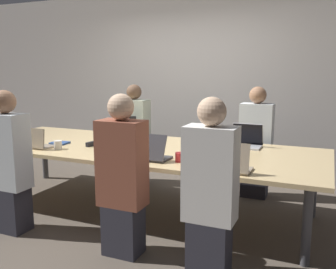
# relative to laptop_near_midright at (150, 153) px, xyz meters

# --- Properties ---
(ground_plane) EXTENTS (24.00, 24.00, 0.00)m
(ground_plane) POSITION_rel_laptop_near_midright_xyz_m (-0.41, 0.50, -0.82)
(ground_plane) COLOR brown
(curtain_wall) EXTENTS (12.00, 0.06, 2.80)m
(curtain_wall) POSITION_rel_laptop_near_midright_xyz_m (-0.41, 2.32, 0.58)
(curtain_wall) COLOR #BCB7B2
(curtain_wall) RESTS_ON ground_plane
(conference_table) EXTENTS (4.10, 1.50, 0.74)m
(conference_table) POSITION_rel_laptop_near_midright_xyz_m (-0.41, 0.50, -0.12)
(conference_table) COLOR #D6B77F
(conference_table) RESTS_ON ground_plane
(laptop_near_midright) EXTENTS (0.35, 0.27, 0.26)m
(laptop_near_midright) POSITION_rel_laptop_near_midright_xyz_m (0.00, 0.00, 0.00)
(laptop_near_midright) COLOR #333338
(laptop_near_midright) RESTS_ON conference_table
(person_near_midright) EXTENTS (0.40, 0.24, 1.42)m
(person_near_midright) POSITION_rel_laptop_near_midright_xyz_m (-0.03, -0.49, -0.12)
(person_near_midright) COLOR #2D2D38
(person_near_midright) RESTS_ON ground_plane
(cup_near_midright) EXTENTS (0.08, 0.08, 0.09)m
(cup_near_midright) POSITION_rel_laptop_near_midright_xyz_m (0.29, 0.05, -0.03)
(cup_near_midright) COLOR red
(cup_near_midright) RESTS_ON conference_table
(bottle_near_midright) EXTENTS (0.06, 0.06, 0.25)m
(bottle_near_midright) POSITION_rel_laptop_near_midright_xyz_m (-0.26, 0.09, 0.04)
(bottle_near_midright) COLOR green
(bottle_near_midright) RESTS_ON conference_table
(laptop_near_left) EXTENTS (0.31, 0.23, 0.24)m
(laptop_near_left) POSITION_rel_laptop_near_midright_xyz_m (-1.40, -0.02, -0.00)
(laptop_near_left) COLOR gray
(laptop_near_left) RESTS_ON conference_table
(person_near_left) EXTENTS (0.40, 0.24, 1.42)m
(person_near_left) POSITION_rel_laptop_near_midright_xyz_m (-1.30, -0.52, -0.12)
(person_near_left) COLOR #2D2D38
(person_near_left) RESTS_ON ground_plane
(cup_near_left) EXTENTS (0.09, 0.09, 0.10)m
(cup_near_left) POSITION_rel_laptop_near_midright_xyz_m (-1.15, 0.04, -0.03)
(cup_near_left) COLOR white
(cup_near_left) RESTS_ON conference_table
(laptop_near_right) EXTENTS (0.33, 0.26, 0.27)m
(laptop_near_right) POSITION_rel_laptop_near_midright_xyz_m (0.83, -0.11, 0.00)
(laptop_near_right) COLOR gray
(laptop_near_right) RESTS_ON conference_table
(person_near_right) EXTENTS (0.40, 0.24, 1.42)m
(person_near_right) POSITION_rel_laptop_near_midright_xyz_m (0.76, -0.51, -0.13)
(person_near_right) COLOR #2D2D38
(person_near_right) RESTS_ON ground_plane
(laptop_far_midleft) EXTENTS (0.32, 0.26, 0.26)m
(laptop_far_midleft) POSITION_rel_laptop_near_midright_xyz_m (-0.93, 1.09, 0.00)
(laptop_far_midleft) COLOR #333338
(laptop_far_midleft) RESTS_ON conference_table
(person_far_midleft) EXTENTS (0.40, 0.24, 1.40)m
(person_far_midleft) POSITION_rel_laptop_near_midright_xyz_m (-0.95, 1.43, -0.14)
(person_far_midleft) COLOR #2D2D38
(person_far_midleft) RESTS_ON ground_plane
(cup_far_midleft) EXTENTS (0.07, 0.07, 0.08)m
(cup_far_midleft) POSITION_rel_laptop_near_midright_xyz_m (-0.67, 1.02, -0.03)
(cup_far_midleft) COLOR #232328
(cup_far_midleft) RESTS_ON conference_table
(laptop_far_right) EXTENTS (0.33, 0.27, 0.26)m
(laptop_far_right) POSITION_rel_laptop_near_midright_xyz_m (0.73, 0.99, 0.00)
(laptop_far_right) COLOR #B7B7BC
(laptop_far_right) RESTS_ON conference_table
(person_far_right) EXTENTS (0.40, 0.24, 1.40)m
(person_far_right) POSITION_rel_laptop_near_midright_xyz_m (0.74, 1.50, -0.14)
(person_far_right) COLOR #2D2D38
(person_far_right) RESTS_ON ground_plane
(stapler) EXTENTS (0.07, 0.16, 0.05)m
(stapler) POSITION_rel_laptop_near_midright_xyz_m (-0.91, 0.33, -0.05)
(stapler) COLOR black
(stapler) RESTS_ON conference_table
(notebook) EXTENTS (0.20, 0.17, 0.02)m
(notebook) POSITION_rel_laptop_near_midright_xyz_m (-1.34, 0.29, -0.06)
(notebook) COLOR #2D4C8C
(notebook) RESTS_ON conference_table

